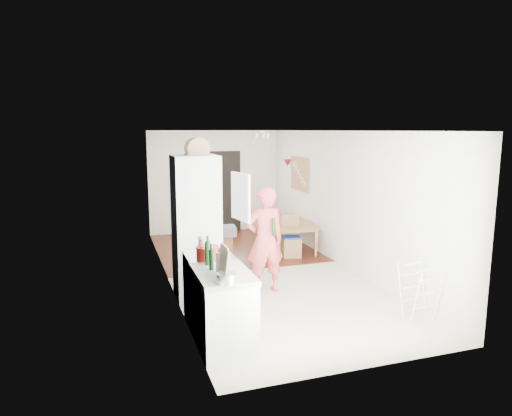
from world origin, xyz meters
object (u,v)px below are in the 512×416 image
dining_table (289,237)px  drying_rack (420,292)px  person (265,230)px  dining_chair (292,237)px  stool (225,245)px

dining_table → drying_rack: bearing=-170.2°
dining_table → drying_rack: drying_rack is taller
person → dining_table: (1.36, 2.35, -0.73)m
dining_table → dining_chair: 0.70m
stool → person: bearing=-88.3°
dining_chair → stool: size_ratio=2.03×
person → drying_rack: (1.61, -1.66, -0.60)m
person → dining_chair: (1.15, 1.70, -0.56)m
drying_rack → dining_chair: bearing=89.8°
person → stool: 2.40m
dining_chair → drying_rack: (0.45, -3.36, -0.04)m
dining_table → stool: size_ratio=3.47×
dining_table → drying_rack: 4.03m
person → dining_chair: bearing=-126.2°
stool → drying_rack: (1.67, -3.93, 0.17)m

